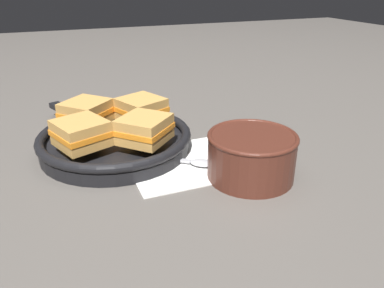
# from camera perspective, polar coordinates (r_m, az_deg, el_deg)

# --- Properties ---
(ground_plane) EXTENTS (4.00, 4.00, 0.00)m
(ground_plane) POSITION_cam_1_polar(r_m,az_deg,el_deg) (0.69, -0.23, -3.50)
(ground_plane) COLOR #56514C
(napkin) EXTENTS (0.22, 0.18, 0.00)m
(napkin) POSITION_cam_1_polar(r_m,az_deg,el_deg) (0.70, -0.75, -2.72)
(napkin) COLOR white
(napkin) RESTS_ON ground_plane
(soup_bowl) EXTENTS (0.15, 0.15, 0.08)m
(soup_bowl) POSITION_cam_1_polar(r_m,az_deg,el_deg) (0.64, 9.07, -1.39)
(soup_bowl) COLOR #4C2319
(soup_bowl) RESTS_ON ground_plane
(spoon) EXTENTS (0.13, 0.10, 0.01)m
(spoon) POSITION_cam_1_polar(r_m,az_deg,el_deg) (0.69, -0.01, -2.71)
(spoon) COLOR #B7B7BC
(spoon) RESTS_ON napkin
(skillet) EXTENTS (0.30, 0.41, 0.04)m
(skillet) POSITION_cam_1_polar(r_m,az_deg,el_deg) (0.76, -11.67, 0.56)
(skillet) COLOR black
(skillet) RESTS_ON ground_plane
(sandwich_near_left) EXTENTS (0.12, 0.12, 0.05)m
(sandwich_near_left) POSITION_cam_1_polar(r_m,az_deg,el_deg) (0.80, -15.82, 4.70)
(sandwich_near_left) COLOR #C18E47
(sandwich_near_left) RESTS_ON skillet
(sandwich_near_right) EXTENTS (0.11, 0.11, 0.05)m
(sandwich_near_right) POSITION_cam_1_polar(r_m,az_deg,el_deg) (0.69, -16.58, 1.61)
(sandwich_near_right) COLOR #C18E47
(sandwich_near_right) RESTS_ON skillet
(sandwich_far_left) EXTENTS (0.12, 0.12, 0.05)m
(sandwich_far_left) POSITION_cam_1_polar(r_m,az_deg,el_deg) (0.69, -7.27, 2.28)
(sandwich_far_left) COLOR #C18E47
(sandwich_far_left) RESTS_ON skillet
(sandwich_far_right) EXTENTS (0.11, 0.11, 0.05)m
(sandwich_far_right) POSITION_cam_1_polar(r_m,az_deg,el_deg) (0.79, -7.72, 5.30)
(sandwich_far_right) COLOR #C18E47
(sandwich_far_right) RESTS_ON skillet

